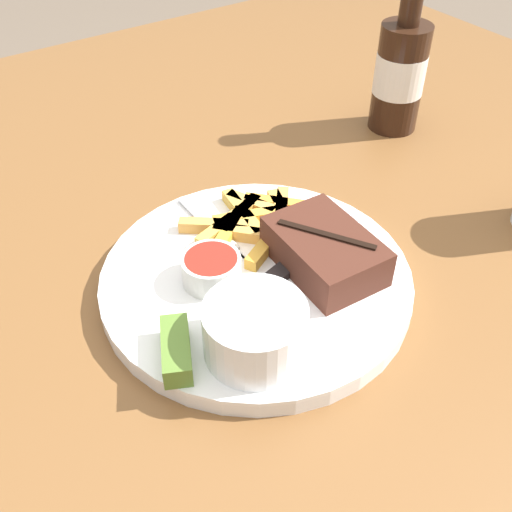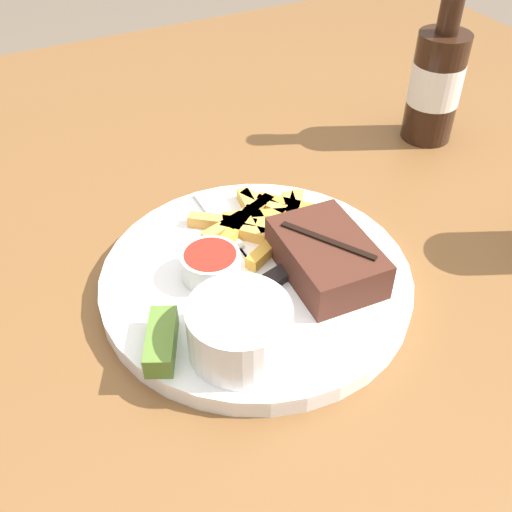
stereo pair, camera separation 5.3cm
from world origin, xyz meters
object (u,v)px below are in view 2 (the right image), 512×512
object	(u,v)px
coleslaw_cup	(239,327)
dipping_sauce_cup	(211,264)
steak_portion	(326,257)
pickle_spear	(161,341)
knife_utensil	(295,266)
beer_bottle	(436,80)
dinner_plate	(256,280)
fork_utensil	(222,226)

from	to	relation	value
coleslaw_cup	dipping_sauce_cup	distance (m)	0.09
steak_portion	pickle_spear	distance (m)	0.16
pickle_spear	steak_portion	bearing A→B (deg)	96.58
dipping_sauce_cup	knife_utensil	size ratio (longest dim) A/B	0.32
steak_portion	coleslaw_cup	world-z (taller)	coleslaw_cup
knife_utensil	beer_bottle	size ratio (longest dim) A/B	0.77
dinner_plate	dipping_sauce_cup	size ratio (longest dim) A/B	5.34
dinner_plate	pickle_spear	xyz separation A→B (m)	(0.05, -0.11, 0.02)
dinner_plate	coleslaw_cup	distance (m)	0.10
dinner_plate	coleslaw_cup	world-z (taller)	coleslaw_cup
dipping_sauce_cup	pickle_spear	xyz separation A→B (m)	(0.06, -0.07, -0.00)
coleslaw_cup	beer_bottle	world-z (taller)	beer_bottle
dinner_plate	dipping_sauce_cup	bearing A→B (deg)	-110.67
steak_portion	beer_bottle	size ratio (longest dim) A/B	0.52
beer_bottle	fork_utensil	bearing A→B (deg)	-76.97
steak_portion	coleslaw_cup	bearing A→B (deg)	-66.65
fork_utensil	knife_utensil	distance (m)	0.09
coleslaw_cup	beer_bottle	size ratio (longest dim) A/B	0.38
dinner_plate	fork_utensil	xyz separation A→B (m)	(-0.07, 0.00, 0.01)
coleslaw_cup	pickle_spear	xyz separation A→B (m)	(-0.03, -0.05, -0.02)
dinner_plate	dipping_sauce_cup	xyz separation A→B (m)	(-0.01, -0.04, 0.02)
knife_utensil	fork_utensil	bearing A→B (deg)	97.68
beer_bottle	dinner_plate	bearing A→B (deg)	-65.03
pickle_spear	knife_utensil	world-z (taller)	pickle_spear
coleslaw_cup	beer_bottle	xyz separation A→B (m)	(-0.22, 0.37, 0.03)
dipping_sauce_cup	fork_utensil	world-z (taller)	dipping_sauce_cup
knife_utensil	dinner_plate	bearing A→B (deg)	147.73
dinner_plate	knife_utensil	size ratio (longest dim) A/B	1.73
beer_bottle	dipping_sauce_cup	bearing A→B (deg)	-69.43
fork_utensil	dipping_sauce_cup	bearing A→B (deg)	-32.36
coleslaw_cup	knife_utensil	distance (m)	0.11
dipping_sauce_cup	steak_portion	bearing A→B (deg)	66.05
fork_utensil	beer_bottle	distance (m)	0.33
steak_portion	fork_utensil	distance (m)	0.12
pickle_spear	knife_utensil	bearing A→B (deg)	103.91
steak_portion	fork_utensil	xyz separation A→B (m)	(-0.10, -0.06, -0.02)
pickle_spear	knife_utensil	xyz separation A→B (m)	(-0.04, 0.14, -0.01)
coleslaw_cup	beer_bottle	bearing A→B (deg)	121.03
steak_portion	dinner_plate	bearing A→B (deg)	-116.07
knife_utensil	beer_bottle	xyz separation A→B (m)	(-0.16, 0.28, 0.05)
dipping_sauce_cup	knife_utensil	bearing A→B (deg)	70.53
dinner_plate	coleslaw_cup	bearing A→B (deg)	-35.07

